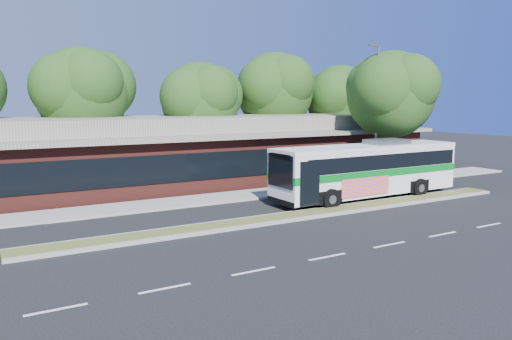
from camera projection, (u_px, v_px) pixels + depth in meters
name	position (u px, v px, depth m)	size (l,w,h in m)	color
ground	(312.00, 218.00, 23.38)	(120.00, 120.00, 0.00)	black
median_strip	(304.00, 214.00, 23.88)	(26.00, 1.10, 0.15)	#535B26
sidewalk	(246.00, 195.00, 28.86)	(44.00, 2.60, 0.12)	gray
plaza_building	(199.00, 150.00, 34.22)	(33.20, 11.20, 4.45)	#57211B
lamp_post	(376.00, 110.00, 32.60)	(0.93, 0.18, 9.07)	slate
tree_bg_b	(88.00, 91.00, 33.12)	(6.69, 6.00, 9.00)	black
tree_bg_c	(205.00, 99.00, 36.28)	(6.24, 5.60, 8.26)	black
tree_bg_d	(279.00, 89.00, 40.54)	(6.91, 6.20, 9.37)	black
tree_bg_e	(343.00, 98.00, 42.72)	(6.47, 5.80, 8.50)	black
tree_bg_f	(387.00, 95.00, 46.53)	(6.69, 6.00, 8.92)	black
transit_bus	(368.00, 166.00, 27.98)	(11.80, 2.91, 3.30)	silver
sidewalk_tree	(394.00, 93.00, 33.66)	(6.51, 5.84, 8.80)	black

